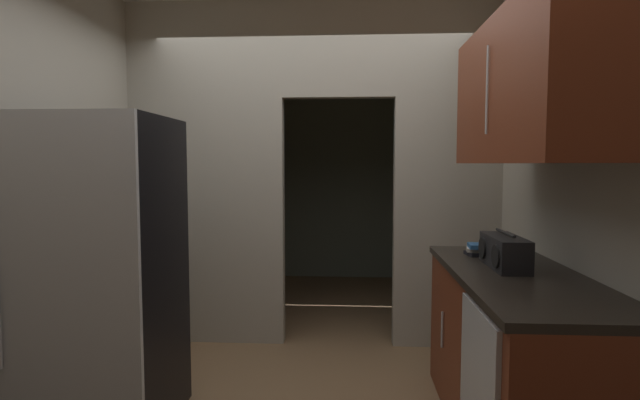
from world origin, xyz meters
TOP-DOWN VIEW (x-y plane):
  - kitchen_partition at (-0.06, 1.22)m, footprint 3.01×0.12m
  - adjoining_room_shell at (0.00, 2.91)m, footprint 3.01×2.49m
  - refrigerator at (-1.09, -0.14)m, footprint 0.76×0.76m
  - lower_cabinet_run at (1.18, -0.19)m, footprint 0.65×1.66m
  - upper_cabinet_counterside at (1.18, -0.19)m, footprint 0.36×1.49m
  - boombox at (1.15, -0.06)m, footprint 0.17×0.43m
  - book_stack at (1.10, 0.30)m, footprint 0.15×0.15m

SIDE VIEW (x-z plane):
  - lower_cabinet_run at x=1.18m, z-range 0.00..0.92m
  - refrigerator at x=-1.09m, z-range 0.00..1.75m
  - book_stack at x=1.10m, z-range 0.92..0.99m
  - boombox at x=1.15m, z-range 0.91..1.11m
  - adjoining_room_shell at x=0.00m, z-range 0.00..2.79m
  - kitchen_partition at x=-0.06m, z-range 0.11..2.89m
  - upper_cabinet_counterside at x=1.18m, z-range 1.49..2.24m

